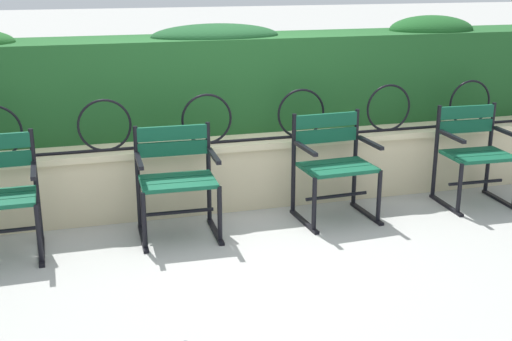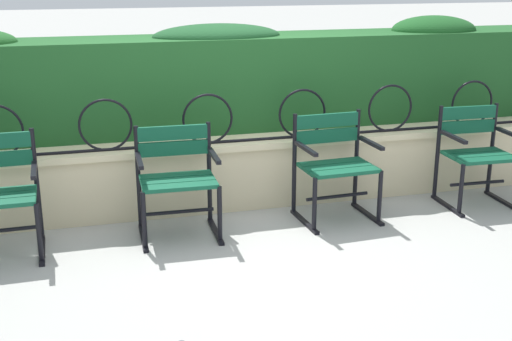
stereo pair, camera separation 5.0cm
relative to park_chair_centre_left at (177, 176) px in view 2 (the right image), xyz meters
The scene contains 7 objects.
ground_plane 0.84m from the park_chair_centre_left, 40.62° to the right, with size 60.00×60.00×0.00m, color #9E9E99.
stone_wall 0.75m from the park_chair_centre_left, 42.76° to the left, with size 8.53×0.41×0.58m.
iron_arch_fence 0.63m from the park_chair_centre_left, 49.76° to the left, with size 7.96×0.02×0.42m.
hedge_row 1.28m from the park_chair_centre_left, 61.69° to the left, with size 8.36×0.68×0.95m.
park_chair_centre_left is the anchor object (origin of this frame).
park_chair_centre_right 1.28m from the park_chair_centre_left, ahead, with size 0.63×0.55×0.85m.
park_chair_rightmost 2.58m from the park_chair_centre_left, ahead, with size 0.59×0.54×0.84m.
Camera 2 is at (-1.23, -4.31, 1.97)m, focal length 46.64 mm.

